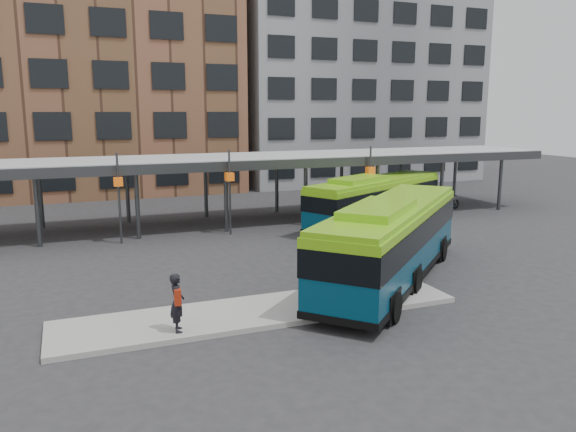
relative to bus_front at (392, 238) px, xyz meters
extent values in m
plane|color=#28282B|center=(-0.66, 1.43, -1.84)|extent=(120.00, 120.00, 0.00)
cube|color=gray|center=(-6.16, -1.57, -1.75)|extent=(14.00, 3.00, 0.18)
cube|color=#999B9E|center=(-0.66, 14.43, 2.16)|extent=(40.00, 6.00, 0.35)
cube|color=#383A3D|center=(-0.66, 11.43, 2.01)|extent=(40.00, 0.15, 0.55)
cylinder|color=#383A3D|center=(-13.66, 11.93, 0.06)|extent=(0.24, 0.24, 3.80)
cylinder|color=#383A3D|center=(-13.66, 16.93, 0.06)|extent=(0.24, 0.24, 3.80)
cylinder|color=#383A3D|center=(-8.66, 11.93, 0.06)|extent=(0.24, 0.24, 3.80)
cylinder|color=#383A3D|center=(-8.66, 16.93, 0.06)|extent=(0.24, 0.24, 3.80)
cylinder|color=#383A3D|center=(-3.66, 11.93, 0.06)|extent=(0.24, 0.24, 3.80)
cylinder|color=#383A3D|center=(-3.66, 16.93, 0.06)|extent=(0.24, 0.24, 3.80)
cylinder|color=#383A3D|center=(1.34, 11.93, 0.06)|extent=(0.24, 0.24, 3.80)
cylinder|color=#383A3D|center=(1.34, 16.93, 0.06)|extent=(0.24, 0.24, 3.80)
cylinder|color=#383A3D|center=(6.34, 11.93, 0.06)|extent=(0.24, 0.24, 3.80)
cylinder|color=#383A3D|center=(6.34, 16.93, 0.06)|extent=(0.24, 0.24, 3.80)
cylinder|color=#383A3D|center=(11.34, 11.93, 0.06)|extent=(0.24, 0.24, 3.80)
cylinder|color=#383A3D|center=(11.34, 16.93, 0.06)|extent=(0.24, 0.24, 3.80)
cylinder|color=#383A3D|center=(16.34, 11.93, 0.06)|extent=(0.24, 0.24, 3.80)
cylinder|color=#383A3D|center=(16.34, 16.93, 0.06)|extent=(0.24, 0.24, 3.80)
cylinder|color=#383A3D|center=(-9.66, 11.13, 0.56)|extent=(0.12, 0.12, 4.80)
cube|color=#CF530C|center=(-9.66, 11.13, 1.46)|extent=(0.45, 0.45, 0.45)
cylinder|color=#383A3D|center=(-3.66, 11.13, 0.56)|extent=(0.12, 0.12, 4.80)
cube|color=#CF530C|center=(-3.66, 11.13, 1.46)|extent=(0.45, 0.45, 0.45)
cylinder|color=#383A3D|center=(5.34, 11.13, 0.56)|extent=(0.12, 0.12, 4.80)
cube|color=#CF530C|center=(5.34, 11.13, 1.46)|extent=(0.45, 0.45, 0.45)
cube|color=brown|center=(-10.66, 33.43, 9.16)|extent=(26.00, 14.00, 22.00)
cube|color=slate|center=(15.34, 33.43, 8.16)|extent=(24.00, 14.00, 20.00)
cube|color=#073952|center=(0.04, 0.03, -0.14)|extent=(11.13, 10.62, 2.65)
cube|color=black|center=(0.04, 0.03, 0.39)|extent=(11.21, 10.70, 1.01)
cube|color=#71B913|center=(0.04, 0.03, 1.29)|extent=(11.05, 10.54, 0.21)
cube|color=#71B913|center=(-1.52, -1.41, 1.51)|extent=(4.41, 4.29, 0.37)
cube|color=black|center=(0.04, 0.03, -1.34)|extent=(11.22, 10.71, 0.25)
cylinder|color=black|center=(4.03, 1.98, -1.31)|extent=(0.99, 0.96, 1.06)
cylinder|color=black|center=(2.26, 3.87, -1.31)|extent=(0.99, 0.96, 1.06)
cylinder|color=black|center=(-0.01, -1.78, -1.31)|extent=(0.99, 0.96, 1.06)
cylinder|color=black|center=(-1.78, 0.11, -1.31)|extent=(0.99, 0.96, 1.06)
cylinder|color=black|center=(-2.34, -3.95, -1.31)|extent=(0.99, 0.96, 1.06)
cylinder|color=black|center=(-4.11, -2.05, -1.31)|extent=(0.99, 0.96, 1.06)
cube|color=#073952|center=(5.24, 10.18, -0.31)|extent=(11.24, 7.45, 2.39)
cube|color=black|center=(5.24, 10.18, 0.17)|extent=(11.31, 7.53, 0.91)
cube|color=#71B913|center=(5.24, 10.18, 0.98)|extent=(11.20, 7.37, 0.19)
cube|color=#71B913|center=(3.56, 9.29, 1.17)|extent=(4.18, 3.30, 0.33)
cube|color=black|center=(5.24, 10.18, -1.39)|extent=(11.32, 7.53, 0.23)
cylinder|color=black|center=(9.16, 10.93, -1.36)|extent=(0.98, 0.70, 0.95)
cylinder|color=black|center=(8.08, 12.99, -1.36)|extent=(0.98, 0.70, 0.95)
cylinder|color=black|center=(4.77, 8.62, -1.36)|extent=(0.98, 0.70, 0.95)
cylinder|color=black|center=(3.69, 10.68, -1.36)|extent=(0.98, 0.70, 0.95)
cylinder|color=black|center=(2.24, 7.28, -1.36)|extent=(0.98, 0.70, 0.95)
cylinder|color=black|center=(1.16, 9.34, -1.36)|extent=(0.98, 0.70, 0.95)
imported|color=black|center=(-9.23, -2.47, -0.73)|extent=(0.50, 0.71, 1.86)
cube|color=#98230D|center=(-9.24, -2.65, -0.48)|extent=(0.23, 0.36, 0.50)
imported|color=slate|center=(10.33, 13.56, -1.38)|extent=(1.86, 1.16, 0.92)
imported|color=slate|center=(11.01, 13.41, -1.31)|extent=(1.81, 0.69, 1.06)
imported|color=slate|center=(11.93, 13.50, -1.41)|extent=(1.63, 0.61, 0.85)
imported|color=slate|center=(12.62, 13.16, -1.31)|extent=(1.80, 0.81, 1.04)
imported|color=slate|center=(12.67, 13.40, -1.42)|extent=(1.67, 0.99, 0.83)
imported|color=slate|center=(13.15, 13.23, -1.31)|extent=(1.82, 0.79, 1.06)
camera|label=1|loc=(-12.15, -19.12, 5.12)|focal=35.00mm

